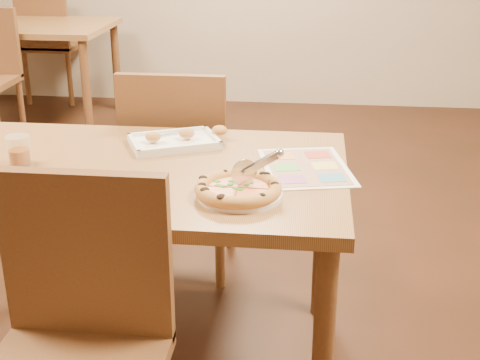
# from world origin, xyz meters

# --- Properties ---
(dining_table) EXTENTS (1.30, 0.85, 0.72)m
(dining_table) POSITION_xyz_m (0.00, 0.00, 0.63)
(dining_table) COLOR olive
(dining_table) RESTS_ON ground
(chair_near) EXTENTS (0.42, 0.42, 0.47)m
(chair_near) POSITION_xyz_m (0.00, -0.60, 0.57)
(chair_near) COLOR brown
(chair_near) RESTS_ON ground
(chair_far) EXTENTS (0.42, 0.42, 0.47)m
(chair_far) POSITION_xyz_m (-0.00, 0.60, 0.57)
(chair_far) COLOR brown
(chair_far) RESTS_ON ground
(bg_table) EXTENTS (1.30, 0.85, 0.72)m
(bg_table) POSITION_xyz_m (-1.60, 2.80, 0.63)
(bg_table) COLOR olive
(bg_table) RESTS_ON ground
(bg_chair_far) EXTENTS (0.42, 0.42, 0.47)m
(bg_chair_far) POSITION_xyz_m (-1.60, 3.30, 0.57)
(bg_chair_far) COLOR brown
(bg_chair_far) RESTS_ON ground
(plate) EXTENTS (0.27, 0.27, 0.01)m
(plate) POSITION_xyz_m (0.34, -0.19, 0.73)
(plate) COLOR silver
(plate) RESTS_ON dining_table
(pizza) EXTENTS (0.24, 0.24, 0.04)m
(pizza) POSITION_xyz_m (0.34, -0.20, 0.75)
(pizza) COLOR #D39148
(pizza) RESTS_ON plate
(pizza_cutter) EXTENTS (0.14, 0.09, 0.09)m
(pizza_cutter) POSITION_xyz_m (0.38, -0.16, 0.80)
(pizza_cutter) COLOR silver
(pizza_cutter) RESTS_ON pizza
(appetizer_tray) EXTENTS (0.35, 0.30, 0.06)m
(appetizer_tray) POSITION_xyz_m (0.08, 0.23, 0.73)
(appetizer_tray) COLOR white
(appetizer_tray) RESTS_ON dining_table
(glass_tumbler) EXTENTS (0.08, 0.08, 0.09)m
(glass_tumbler) POSITION_xyz_m (-0.37, -0.02, 0.76)
(glass_tumbler) COLOR #773709
(glass_tumbler) RESTS_ON dining_table
(menu) EXTENTS (0.33, 0.41, 0.00)m
(menu) POSITION_xyz_m (0.52, 0.06, 0.72)
(menu) COLOR silver
(menu) RESTS_ON dining_table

